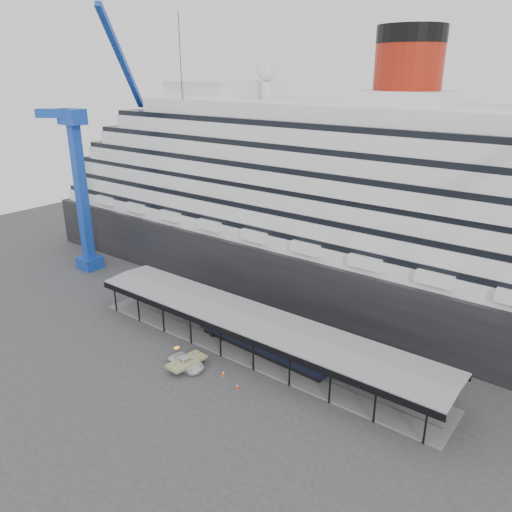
% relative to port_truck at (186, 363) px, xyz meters
% --- Properties ---
extents(ground, '(200.00, 200.00, 0.00)m').
position_rel_port_truck_xyz_m(ground, '(4.67, 4.07, -0.75)').
color(ground, '#343436').
rests_on(ground, ground).
extents(cruise_ship, '(130.00, 30.00, 43.90)m').
position_rel_port_truck_xyz_m(cruise_ship, '(4.72, 36.07, 17.60)').
color(cruise_ship, black).
rests_on(cruise_ship, ground).
extents(platform_canopy, '(56.00, 9.18, 5.30)m').
position_rel_port_truck_xyz_m(platform_canopy, '(4.67, 9.07, 1.62)').
color(platform_canopy, slate).
rests_on(platform_canopy, ground).
extents(crane_blue, '(22.63, 19.19, 47.60)m').
position_rel_port_truck_xyz_m(crane_blue, '(-40.44, 14.69, 19.21)').
color(crane_blue, '#1640AC').
rests_on(crane_blue, ground).
extents(port_truck, '(5.56, 2.92, 1.49)m').
position_rel_port_truck_xyz_m(port_truck, '(0.00, 0.00, 0.00)').
color(port_truck, silver).
rests_on(port_truck, ground).
extents(pullman_carriage, '(21.94, 3.68, 21.45)m').
position_rel_port_truck_xyz_m(pullman_carriage, '(5.96, 9.07, 1.86)').
color(pullman_carriage, black).
rests_on(pullman_carriage, ground).
extents(traffic_cone_left, '(0.44, 0.44, 0.66)m').
position_rel_port_truck_xyz_m(traffic_cone_left, '(-2.41, 1.76, -0.42)').
color(traffic_cone_left, '#DF4D0C').
rests_on(traffic_cone_left, ground).
extents(traffic_cone_mid, '(0.48, 0.48, 0.84)m').
position_rel_port_truck_xyz_m(traffic_cone_mid, '(5.25, 1.51, -0.33)').
color(traffic_cone_mid, '#E44E0C').
rests_on(traffic_cone_mid, ground).
extents(traffic_cone_right, '(0.39, 0.39, 0.71)m').
position_rel_port_truck_xyz_m(traffic_cone_right, '(8.51, 0.47, -0.39)').
color(traffic_cone_right, red).
rests_on(traffic_cone_right, ground).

